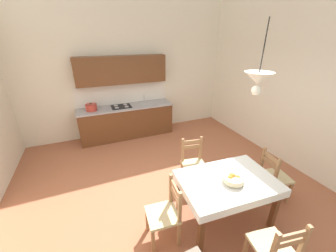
{
  "coord_description": "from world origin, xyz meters",
  "views": [
    {
      "loc": [
        -1.13,
        -2.69,
        2.65
      ],
      "look_at": [
        0.16,
        0.42,
        1.13
      ],
      "focal_mm": 21.35,
      "sensor_mm": 36.0,
      "label": 1
    }
  ],
  "objects_px": {
    "fruit_bowl": "(233,179)",
    "dining_chair_camera_side": "(274,249)",
    "dining_chair_window_side": "(274,176)",
    "pendant_lamp": "(258,79)",
    "kitchen_cabinetry": "(126,107)",
    "dining_chair_kitchen_side": "(194,164)",
    "dining_chair_tv_side": "(165,213)",
    "dining_table": "(227,186)"
  },
  "relations": [
    {
      "from": "dining_table",
      "to": "pendant_lamp",
      "type": "height_order",
      "value": "pendant_lamp"
    },
    {
      "from": "dining_chair_camera_side",
      "to": "pendant_lamp",
      "type": "height_order",
      "value": "pendant_lamp"
    },
    {
      "from": "dining_chair_camera_side",
      "to": "fruit_bowl",
      "type": "distance_m",
      "value": 0.91
    },
    {
      "from": "dining_table",
      "to": "dining_chair_tv_side",
      "type": "height_order",
      "value": "dining_chair_tv_side"
    },
    {
      "from": "dining_chair_camera_side",
      "to": "fruit_bowl",
      "type": "xyz_separation_m",
      "value": [
        0.03,
        0.83,
        0.37
      ]
    },
    {
      "from": "dining_chair_tv_side",
      "to": "dining_chair_kitchen_side",
      "type": "distance_m",
      "value": 1.27
    },
    {
      "from": "dining_chair_tv_side",
      "to": "fruit_bowl",
      "type": "bearing_deg",
      "value": -6.58
    },
    {
      "from": "dining_chair_kitchen_side",
      "to": "pendant_lamp",
      "type": "bearing_deg",
      "value": -81.79
    },
    {
      "from": "dining_table",
      "to": "dining_chair_window_side",
      "type": "bearing_deg",
      "value": 3.2
    },
    {
      "from": "dining_chair_window_side",
      "to": "fruit_bowl",
      "type": "xyz_separation_m",
      "value": [
        -1.03,
        -0.13,
        0.37
      ]
    },
    {
      "from": "kitchen_cabinetry",
      "to": "dining_chair_camera_side",
      "type": "relative_size",
      "value": 2.74
    },
    {
      "from": "dining_chair_tv_side",
      "to": "dining_chair_kitchen_side",
      "type": "height_order",
      "value": "same"
    },
    {
      "from": "dining_chair_camera_side",
      "to": "fruit_bowl",
      "type": "height_order",
      "value": "dining_chair_camera_side"
    },
    {
      "from": "kitchen_cabinetry",
      "to": "dining_chair_window_side",
      "type": "relative_size",
      "value": 2.74
    },
    {
      "from": "kitchen_cabinetry",
      "to": "pendant_lamp",
      "type": "xyz_separation_m",
      "value": [
        0.88,
        -3.6,
        1.35
      ]
    },
    {
      "from": "kitchen_cabinetry",
      "to": "fruit_bowl",
      "type": "xyz_separation_m",
      "value": [
        0.8,
        -3.56,
        -0.04
      ]
    },
    {
      "from": "kitchen_cabinetry",
      "to": "dining_table",
      "type": "xyz_separation_m",
      "value": [
        0.77,
        -3.48,
        -0.23
      ]
    },
    {
      "from": "dining_chair_kitchen_side",
      "to": "kitchen_cabinetry",
      "type": "bearing_deg",
      "value": 105.92
    },
    {
      "from": "kitchen_cabinetry",
      "to": "dining_chair_tv_side",
      "type": "xyz_separation_m",
      "value": [
        -0.19,
        -3.44,
        -0.41
      ]
    },
    {
      "from": "fruit_bowl",
      "to": "dining_chair_tv_side",
      "type": "bearing_deg",
      "value": 173.42
    },
    {
      "from": "dining_chair_window_side",
      "to": "dining_chair_camera_side",
      "type": "xyz_separation_m",
      "value": [
        -1.06,
        -0.96,
        0.0
      ]
    },
    {
      "from": "dining_chair_window_side",
      "to": "pendant_lamp",
      "type": "height_order",
      "value": "pendant_lamp"
    },
    {
      "from": "fruit_bowl",
      "to": "dining_chair_camera_side",
      "type": "bearing_deg",
      "value": -92.38
    },
    {
      "from": "dining_chair_tv_side",
      "to": "pendant_lamp",
      "type": "bearing_deg",
      "value": -8.29
    },
    {
      "from": "dining_chair_kitchen_side",
      "to": "dining_table",
      "type": "bearing_deg",
      "value": -87.5
    },
    {
      "from": "dining_chair_window_side",
      "to": "fruit_bowl",
      "type": "bearing_deg",
      "value": -172.78
    },
    {
      "from": "dining_table",
      "to": "dining_chair_kitchen_side",
      "type": "bearing_deg",
      "value": 92.5
    },
    {
      "from": "dining_chair_kitchen_side",
      "to": "pendant_lamp",
      "type": "height_order",
      "value": "pendant_lamp"
    },
    {
      "from": "kitchen_cabinetry",
      "to": "dining_chair_kitchen_side",
      "type": "height_order",
      "value": "kitchen_cabinetry"
    },
    {
      "from": "dining_chair_tv_side",
      "to": "dining_chair_window_side",
      "type": "distance_m",
      "value": 2.02
    },
    {
      "from": "dining_chair_tv_side",
      "to": "dining_chair_camera_side",
      "type": "bearing_deg",
      "value": -44.45
    },
    {
      "from": "dining_chair_tv_side",
      "to": "dining_chair_window_side",
      "type": "height_order",
      "value": "same"
    },
    {
      "from": "dining_chair_tv_side",
      "to": "fruit_bowl",
      "type": "relative_size",
      "value": 3.1
    },
    {
      "from": "dining_table",
      "to": "dining_chair_tv_side",
      "type": "bearing_deg",
      "value": 177.43
    },
    {
      "from": "pendant_lamp",
      "to": "dining_chair_tv_side",
      "type": "bearing_deg",
      "value": 171.71
    },
    {
      "from": "dining_chair_window_side",
      "to": "pendant_lamp",
      "type": "relative_size",
      "value": 1.16
    },
    {
      "from": "dining_chair_kitchen_side",
      "to": "dining_chair_camera_side",
      "type": "xyz_separation_m",
      "value": [
        0.03,
        -1.81,
        0.0
      ]
    },
    {
      "from": "dining_table",
      "to": "dining_chair_kitchen_side",
      "type": "xyz_separation_m",
      "value": [
        -0.04,
        0.91,
        -0.18
      ]
    },
    {
      "from": "kitchen_cabinetry",
      "to": "dining_chair_camera_side",
      "type": "xyz_separation_m",
      "value": [
        0.77,
        -4.38,
        -0.41
      ]
    },
    {
      "from": "dining_chair_kitchen_side",
      "to": "fruit_bowl",
      "type": "height_order",
      "value": "dining_chair_kitchen_side"
    },
    {
      "from": "dining_chair_window_side",
      "to": "dining_chair_kitchen_side",
      "type": "relative_size",
      "value": 1.0
    },
    {
      "from": "dining_chair_tv_side",
      "to": "dining_chair_window_side",
      "type": "bearing_deg",
      "value": 0.44
    }
  ]
}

